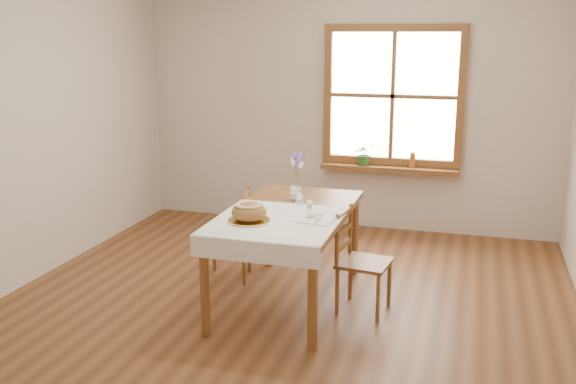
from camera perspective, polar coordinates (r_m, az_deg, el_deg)
name	(u,v)px	position (r m, az deg, el deg)	size (l,w,h in m)	color
ground	(277,316)	(4.97, -1.00, -10.94)	(5.00, 5.00, 0.00)	brown
room_walls	(276,90)	(4.52, -1.09, 9.07)	(4.60, 5.10, 2.65)	beige
window	(393,96)	(6.85, 9.30, 8.41)	(1.46, 0.08, 1.46)	brown
window_sill	(389,169)	(6.90, 8.98, 2.07)	(1.46, 0.20, 0.05)	brown
dining_table	(288,221)	(5.00, 0.00, -2.61)	(0.90, 1.60, 0.75)	brown
table_linen	(276,221)	(4.70, -1.05, -2.58)	(0.91, 0.99, 0.01)	white
chair_left	(228,235)	(5.58, -5.36, -3.79)	(0.37, 0.39, 0.79)	brown
chair_right	(364,261)	(4.95, 6.80, -6.13)	(0.37, 0.39, 0.80)	brown
bread_plate	(249,221)	(4.66, -3.48, -2.56)	(0.30, 0.30, 0.02)	white
bread_loaf	(249,210)	(4.64, -3.49, -1.63)	(0.26, 0.26, 0.14)	#A67C3B
egg_napkin	(316,220)	(4.68, 2.48, -2.51)	(0.25, 0.21, 0.01)	white
eggs	(316,217)	(4.67, 2.48, -2.19)	(0.20, 0.18, 0.04)	white
salt_shaker	(299,200)	(5.05, 1.03, -0.73)	(0.06, 0.06, 0.11)	white
pepper_shaker	(309,205)	(4.94, 1.92, -1.16)	(0.05, 0.05, 0.09)	white
flower_vase	(295,194)	(5.31, 0.64, -0.14)	(0.09, 0.09, 0.10)	white
lavender_bouquet	(295,170)	(5.26, 0.65, 1.93)	(0.16, 0.16, 0.29)	#6A5596
potted_plant	(364,156)	(6.91, 6.81, 3.17)	(0.22, 0.24, 0.19)	#2D6A2A
amber_bottle	(413,160)	(6.85, 11.01, 2.83)	(0.06, 0.06, 0.17)	#A45C1E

